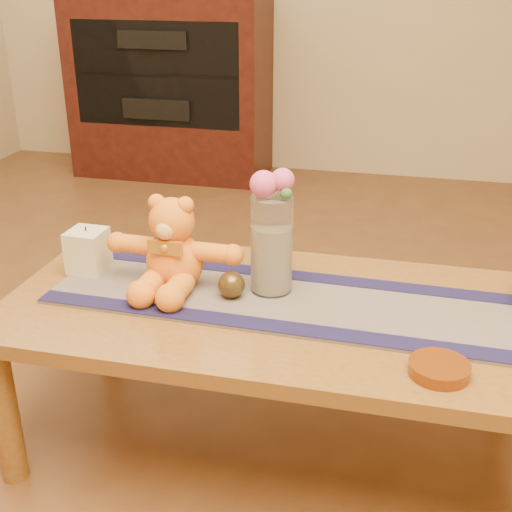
% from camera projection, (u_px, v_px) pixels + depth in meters
% --- Properties ---
extents(floor, '(5.50, 5.50, 0.00)m').
position_uv_depth(floor, '(273.00, 443.00, 1.89)').
color(floor, '#593319').
rests_on(floor, ground).
extents(coffee_table_top, '(1.40, 0.70, 0.04)m').
position_uv_depth(coffee_table_top, '(275.00, 311.00, 1.72)').
color(coffee_table_top, brown).
rests_on(coffee_table_top, floor).
extents(table_leg_fl, '(0.07, 0.07, 0.41)m').
position_uv_depth(table_leg_fl, '(5.00, 413.00, 1.69)').
color(table_leg_fl, brown).
rests_on(table_leg_fl, floor).
extents(table_leg_bl, '(0.07, 0.07, 0.41)m').
position_uv_depth(table_leg_bl, '(105.00, 308.00, 2.21)').
color(table_leg_bl, brown).
rests_on(table_leg_bl, floor).
extents(table_leg_br, '(0.07, 0.07, 0.41)m').
position_uv_depth(table_leg_br, '(509.00, 357.00, 1.93)').
color(table_leg_br, brown).
rests_on(table_leg_br, floor).
extents(persian_runner, '(1.21, 0.38, 0.01)m').
position_uv_depth(persian_runner, '(279.00, 299.00, 1.72)').
color(persian_runner, '#18163F').
rests_on(persian_runner, coffee_table_top).
extents(runner_border_near, '(1.20, 0.09, 0.00)m').
position_uv_depth(runner_border_near, '(265.00, 325.00, 1.59)').
color(runner_border_near, '#17143C').
rests_on(runner_border_near, persian_runner).
extents(runner_border_far, '(1.20, 0.09, 0.00)m').
position_uv_depth(runner_border_far, '(291.00, 275.00, 1.85)').
color(runner_border_far, '#17143C').
rests_on(runner_border_far, persian_runner).
extents(teddy_bear, '(0.36, 0.30, 0.24)m').
position_uv_depth(teddy_bear, '(174.00, 244.00, 1.75)').
color(teddy_bear, orange).
rests_on(teddy_bear, persian_runner).
extents(pillar_candle, '(0.10, 0.10, 0.12)m').
position_uv_depth(pillar_candle, '(88.00, 250.00, 1.86)').
color(pillar_candle, beige).
rests_on(pillar_candle, persian_runner).
extents(candle_wick, '(0.00, 0.00, 0.01)m').
position_uv_depth(candle_wick, '(86.00, 229.00, 1.83)').
color(candle_wick, black).
rests_on(candle_wick, pillar_candle).
extents(glass_vase, '(0.11, 0.11, 0.26)m').
position_uv_depth(glass_vase, '(272.00, 245.00, 1.72)').
color(glass_vase, silver).
rests_on(glass_vase, persian_runner).
extents(potpourri_fill, '(0.09, 0.09, 0.18)m').
position_uv_depth(potpourri_fill, '(272.00, 258.00, 1.73)').
color(potpourri_fill, beige).
rests_on(potpourri_fill, glass_vase).
extents(rose_left, '(0.07, 0.07, 0.07)m').
position_uv_depth(rose_left, '(264.00, 184.00, 1.65)').
color(rose_left, '#E45089').
rests_on(rose_left, glass_vase).
extents(rose_right, '(0.06, 0.06, 0.06)m').
position_uv_depth(rose_right, '(283.00, 180.00, 1.65)').
color(rose_right, '#E45089').
rests_on(rose_right, glass_vase).
extents(blue_flower_back, '(0.04, 0.04, 0.04)m').
position_uv_depth(blue_flower_back, '(279.00, 182.00, 1.68)').
color(blue_flower_back, '#4B61A4').
rests_on(blue_flower_back, glass_vase).
extents(blue_flower_side, '(0.04, 0.04, 0.04)m').
position_uv_depth(blue_flower_side, '(262.00, 186.00, 1.68)').
color(blue_flower_side, '#4B61A4').
rests_on(blue_flower_side, glass_vase).
extents(leaf_sprig, '(0.03, 0.03, 0.03)m').
position_uv_depth(leaf_sprig, '(286.00, 194.00, 1.63)').
color(leaf_sprig, '#33662D').
rests_on(leaf_sprig, glass_vase).
extents(bronze_ball, '(0.08, 0.08, 0.07)m').
position_uv_depth(bronze_ball, '(231.00, 285.00, 1.72)').
color(bronze_ball, '#4F3B1A').
rests_on(bronze_ball, persian_runner).
extents(amber_dish, '(0.17, 0.17, 0.03)m').
position_uv_depth(amber_dish, '(439.00, 369.00, 1.41)').
color(amber_dish, '#BF5914').
rests_on(amber_dish, coffee_table_top).
extents(media_cabinet, '(1.20, 0.50, 1.10)m').
position_uv_depth(media_cabinet, '(171.00, 87.00, 4.13)').
color(media_cabinet, black).
rests_on(media_cabinet, floor).
extents(cabinet_cavity, '(1.02, 0.03, 0.61)m').
position_uv_depth(cabinet_cavity, '(156.00, 75.00, 3.88)').
color(cabinet_cavity, black).
rests_on(cabinet_cavity, media_cabinet).
extents(cabinet_shelf, '(1.02, 0.20, 0.02)m').
position_uv_depth(cabinet_shelf, '(161.00, 73.00, 3.96)').
color(cabinet_shelf, black).
rests_on(cabinet_shelf, media_cabinet).
extents(stereo_upper, '(0.42, 0.28, 0.10)m').
position_uv_depth(stereo_upper, '(160.00, 38.00, 3.89)').
color(stereo_upper, black).
rests_on(stereo_upper, media_cabinet).
extents(stereo_lower, '(0.42, 0.28, 0.12)m').
position_uv_depth(stereo_lower, '(164.00, 105.00, 4.05)').
color(stereo_lower, black).
rests_on(stereo_lower, media_cabinet).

